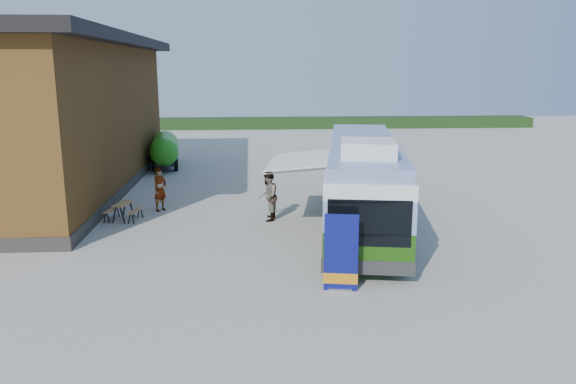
{
  "coord_description": "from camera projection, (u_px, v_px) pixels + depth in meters",
  "views": [
    {
      "loc": [
        -0.46,
        -18.24,
        6.0
      ],
      "look_at": [
        0.93,
        2.29,
        1.4
      ],
      "focal_mm": 35.0,
      "sensor_mm": 36.0,
      "label": 1
    }
  ],
  "objects": [
    {
      "name": "hedge",
      "position": [
        334.0,
        123.0,
        56.52
      ],
      "size": [
        40.0,
        3.0,
        1.0
      ],
      "primitive_type": "cube",
      "color": "#264419",
      "rests_on": "ground"
    },
    {
      "name": "person_a",
      "position": [
        160.0,
        189.0,
        23.75
      ],
      "size": [
        0.76,
        0.81,
        1.87
      ],
      "primitive_type": "imported",
      "rotation": [
        0.0,
        0.0,
        0.95
      ],
      "color": "#999999",
      "rests_on": "ground"
    },
    {
      "name": "ground",
      "position": [
        265.0,
        247.0,
        19.1
      ],
      "size": [
        100.0,
        100.0,
        0.0
      ],
      "primitive_type": "plane",
      "color": "#BCB7AD",
      "rests_on": "ground"
    },
    {
      "name": "person_b",
      "position": [
        268.0,
        196.0,
        22.22
      ],
      "size": [
        0.9,
        1.07,
        1.99
      ],
      "primitive_type": "imported",
      "rotation": [
        0.0,
        0.0,
        -1.73
      ],
      "color": "#999999",
      "rests_on": "ground"
    },
    {
      "name": "picnic_table",
      "position": [
        123.0,
        207.0,
        22.33
      ],
      "size": [
        1.44,
        1.33,
        0.71
      ],
      "rotation": [
        0.0,
        0.0,
        -0.2
      ],
      "color": "tan",
      "rests_on": "ground"
    },
    {
      "name": "barn",
      "position": [
        44.0,
        117.0,
        27.36
      ],
      "size": [
        9.6,
        21.2,
        7.5
      ],
      "color": "brown",
      "rests_on": "ground"
    },
    {
      "name": "bus",
      "position": [
        362.0,
        180.0,
        21.3
      ],
      "size": [
        4.62,
        12.64,
        3.8
      ],
      "rotation": [
        0.0,
        0.0,
        -0.17
      ],
      "color": "#2A5E0F",
      "rests_on": "ground"
    },
    {
      "name": "banner",
      "position": [
        341.0,
        260.0,
        15.2
      ],
      "size": [
        0.94,
        0.28,
        2.17
      ],
      "rotation": [
        0.0,
        0.0,
        -0.17
      ],
      "color": "#0C0F5F",
      "rests_on": "ground"
    },
    {
      "name": "awning",
      "position": [
        308.0,
        155.0,
        20.93
      ],
      "size": [
        3.13,
        4.39,
        0.51
      ],
      "rotation": [
        0.0,
        0.0,
        -0.17
      ],
      "color": "white",
      "rests_on": "ground"
    },
    {
      "name": "slurry_tanker",
      "position": [
        165.0,
        149.0,
        33.83
      ],
      "size": [
        2.1,
        5.52,
        2.05
      ],
      "rotation": [
        0.0,
        0.0,
        0.13
      ],
      "color": "#28931A",
      "rests_on": "ground"
    }
  ]
}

